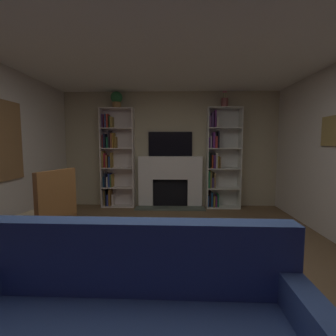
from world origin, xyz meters
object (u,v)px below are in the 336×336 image
fireplace (170,181)px  armchair (45,214)px  tv (170,144)px  vase_with_flowers (225,103)px  potted_plant (117,99)px  bookshelf_left (114,159)px  bookshelf_right (219,159)px

fireplace → armchair: 2.97m
tv → vase_with_flowers: size_ratio=2.77×
fireplace → potted_plant: size_ratio=4.30×
potted_plant → bookshelf_left: bearing=152.1°
bookshelf_left → vase_with_flowers: (2.39, -0.05, 1.19)m
tv → bookshelf_left: size_ratio=0.45×
potted_plant → armchair: (-0.28, -2.55, -1.78)m
armchair → fireplace: bearing=61.2°
potted_plant → tv: bearing=6.0°
armchair → vase_with_flowers: bearing=44.6°
bookshelf_left → bookshelf_right: size_ratio=1.00×
tv → potted_plant: size_ratio=2.75×
fireplace → potted_plant: (-1.15, -0.05, 1.76)m
fireplace → bookshelf_left: 1.33m
tv → vase_with_flowers: (1.15, -0.12, 0.87)m
bookshelf_left → bookshelf_right: (2.29, -0.02, -0.01)m
vase_with_flowers → armchair: 4.01m
tv → bookshelf_left: (-1.24, -0.07, -0.32)m
potted_plant → vase_with_flowers: 2.30m
potted_plant → vase_with_flowers: (2.30, -0.00, -0.08)m
tv → bookshelf_left: 1.28m
tv → potted_plant: bearing=-174.0°
potted_plant → armchair: 3.12m
vase_with_flowers → fireplace: bearing=177.4°
bookshelf_left → bookshelf_right: same height
tv → bookshelf_right: 1.11m
bookshelf_left → tv: bearing=3.4°
fireplace → armchair: fireplace is taller
tv → vase_with_flowers: vase_with_flowers is taller
tv → vase_with_flowers: bearing=-6.0°
potted_plant → armchair: bearing=-96.3°
bookshelf_right → potted_plant: (-2.21, -0.03, 1.29)m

